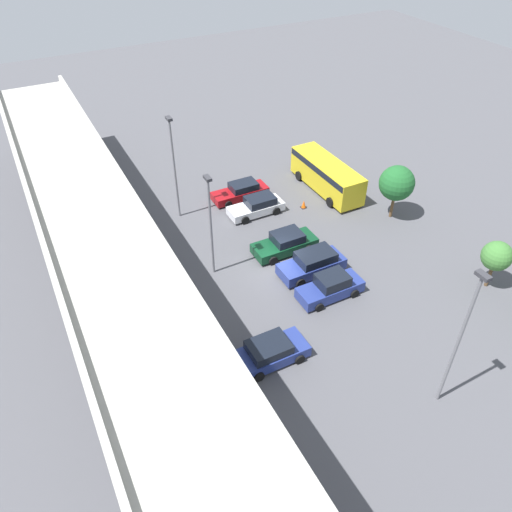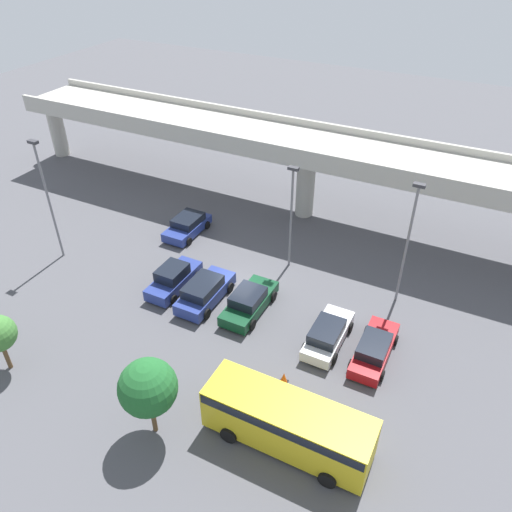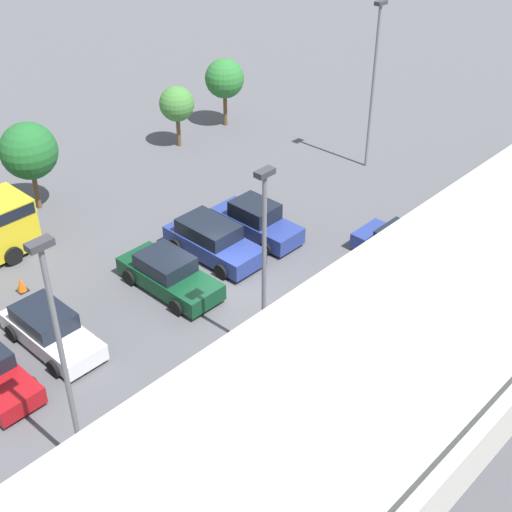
% 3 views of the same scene
% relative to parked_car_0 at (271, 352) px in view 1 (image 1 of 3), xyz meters
% --- Properties ---
extents(ground_plane, '(116.24, 116.24, 0.00)m').
position_rel_parked_car_0_xyz_m(ground_plane, '(7.01, -4.53, -0.70)').
color(ground_plane, '#4C4C51').
extents(highway_overpass, '(55.73, 6.06, 6.99)m').
position_rel_parked_car_0_xyz_m(highway_overpass, '(7.01, 6.97, 4.99)').
color(highway_overpass, '#ADAAA0').
rests_on(highway_overpass, ground_plane).
extents(parked_car_0, '(2.20, 4.30, 1.46)m').
position_rel_parked_car_0_xyz_m(parked_car_0, '(0.00, 0.00, 0.00)').
color(parked_car_0, navy).
rests_on(parked_car_0, ground_plane).
extents(parked_car_1, '(1.99, 4.52, 1.71)m').
position_rel_parked_car_0_xyz_m(parked_car_1, '(2.97, -6.19, 0.07)').
color(parked_car_1, navy).
rests_on(parked_car_1, ground_plane).
extents(parked_car_2, '(2.17, 4.77, 1.66)m').
position_rel_parked_car_0_xyz_m(parked_car_2, '(5.58, -6.44, 0.10)').
color(parked_car_2, navy).
rests_on(parked_car_2, ground_plane).
extents(parked_car_3, '(2.16, 4.85, 1.57)m').
position_rel_parked_car_0_xyz_m(parked_car_3, '(8.57, -5.97, 0.02)').
color(parked_car_3, '#0C381E').
rests_on(parked_car_3, ground_plane).
extents(parked_car_4, '(2.03, 4.62, 1.50)m').
position_rel_parked_car_0_xyz_m(parked_car_4, '(14.04, -6.48, 0.01)').
color(parked_car_4, silver).
rests_on(parked_car_4, ground_plane).
extents(parked_car_5, '(1.97, 4.86, 1.43)m').
position_rel_parked_car_0_xyz_m(parked_car_5, '(16.79, -6.35, -0.03)').
color(parked_car_5, maroon).
rests_on(parked_car_5, ground_plane).
extents(shuttle_bus, '(8.10, 2.73, 2.64)m').
position_rel_parked_car_0_xyz_m(shuttle_bus, '(14.62, -13.63, 0.88)').
color(shuttle_bus, gold).
rests_on(shuttle_bus, ground_plane).
extents(lamp_post_near_aisle, '(0.70, 0.35, 8.49)m').
position_rel_parked_car_0_xyz_m(lamp_post_near_aisle, '(16.69, -0.68, 4.24)').
color(lamp_post_near_aisle, slate).
rests_on(lamp_post_near_aisle, ground_plane).
extents(lamp_post_mid_lot, '(0.70, 0.35, 7.69)m').
position_rel_parked_car_0_xyz_m(lamp_post_mid_lot, '(8.85, -0.28, 3.83)').
color(lamp_post_mid_lot, slate).
rests_on(lamp_post_mid_lot, ground_plane).
extents(lamp_post_by_overpass, '(0.70, 0.35, 8.97)m').
position_rel_parked_car_0_xyz_m(lamp_post_by_overpass, '(-6.58, -6.75, 4.49)').
color(lamp_post_by_overpass, slate).
rests_on(lamp_post_by_overpass, ground_plane).
extents(tree_front_centre, '(2.02, 2.02, 3.60)m').
position_rel_parked_car_0_xyz_m(tree_front_centre, '(-1.17, -16.32, 1.87)').
color(tree_front_centre, brown).
rests_on(tree_front_centre, ground_plane).
extents(tree_front_right, '(2.79, 2.79, 4.53)m').
position_rel_parked_car_0_xyz_m(tree_front_right, '(8.56, -15.97, 2.43)').
color(tree_front_right, brown).
rests_on(tree_front_right, ground_plane).
extents(traffic_cone, '(0.44, 0.44, 0.70)m').
position_rel_parked_car_0_xyz_m(traffic_cone, '(12.98, -10.35, -0.37)').
color(traffic_cone, black).
rests_on(traffic_cone, ground_plane).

